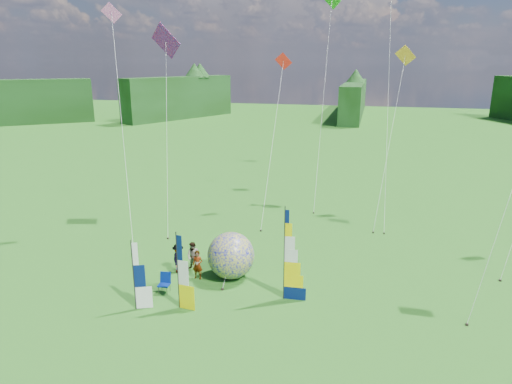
% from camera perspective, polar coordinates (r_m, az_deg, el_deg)
% --- Properties ---
extents(ground, '(220.00, 220.00, 0.00)m').
position_cam_1_polar(ground, '(21.11, -0.07, -17.73)').
color(ground, '#366D2D').
rests_on(ground, ground).
extents(treeline_ring, '(210.00, 210.00, 8.00)m').
position_cam_1_polar(treeline_ring, '(19.17, -0.07, -7.75)').
color(treeline_ring, '#1D4E20').
rests_on(treeline_ring, ground).
extents(feather_banner_main, '(1.30, 0.17, 4.80)m').
position_cam_1_polar(feather_banner_main, '(23.00, 3.55, -7.92)').
color(feather_banner_main, '#07164F').
rests_on(feather_banner_main, ground).
extents(side_banner_left, '(1.07, 0.21, 3.86)m').
position_cam_1_polar(side_banner_left, '(22.66, -9.74, -9.84)').
color(side_banner_left, '#FAE000').
rests_on(side_banner_left, ground).
extents(side_banner_far, '(0.99, 0.48, 3.50)m').
position_cam_1_polar(side_banner_far, '(23.10, -15.05, -10.17)').
color(side_banner_far, white).
rests_on(side_banner_far, ground).
extents(bol_inflatable, '(2.77, 2.77, 2.63)m').
position_cam_1_polar(bol_inflatable, '(25.65, -3.16, -7.93)').
color(bol_inflatable, '#000496').
rests_on(bol_inflatable, ground).
extents(spectator_a, '(0.61, 0.41, 1.64)m').
position_cam_1_polar(spectator_a, '(25.88, -7.31, -9.02)').
color(spectator_a, '#66594C').
rests_on(spectator_a, ground).
extents(spectator_b, '(0.87, 0.50, 1.71)m').
position_cam_1_polar(spectator_b, '(26.88, -7.83, -7.97)').
color(spectator_b, '#66594C').
rests_on(spectator_b, ground).
extents(spectator_c, '(0.55, 1.16, 1.74)m').
position_cam_1_polar(spectator_c, '(26.74, -9.69, -8.17)').
color(spectator_c, '#66594C').
rests_on(spectator_c, ground).
extents(spectator_d, '(0.95, 0.99, 1.67)m').
position_cam_1_polar(spectator_d, '(27.61, -1.76, -7.20)').
color(spectator_d, '#66594C').
rests_on(spectator_d, ground).
extents(camp_chair, '(0.67, 0.67, 1.07)m').
position_cam_1_polar(camp_chair, '(24.80, -11.42, -11.13)').
color(camp_chair, navy).
rests_on(camp_chair, ground).
extents(kite_whale, '(7.57, 13.82, 21.08)m').
position_cam_1_polar(kite_whale, '(36.87, 16.32, 13.60)').
color(kite_whale, black).
rests_on(kite_whale, ground).
extents(kite_rainbow_delta, '(9.14, 11.91, 15.37)m').
position_cam_1_polar(kite_rainbow_delta, '(33.25, -11.19, 8.77)').
color(kite_rainbow_delta, red).
rests_on(kite_rainbow_delta, ground).
extents(small_kite_red, '(4.66, 9.12, 12.82)m').
position_cam_1_polar(small_kite_red, '(34.19, 2.10, 7.10)').
color(small_kite_red, red).
rests_on(small_kite_red, ground).
extents(small_kite_orange, '(4.55, 9.84, 13.45)m').
position_cam_1_polar(small_kite_orange, '(35.25, 16.48, 7.25)').
color(small_kite_orange, '#FFA125').
rests_on(small_kite_orange, ground).
extents(small_kite_pink, '(8.69, 10.06, 15.83)m').
position_cam_1_polar(small_kite_pink, '(29.61, -16.40, 8.01)').
color(small_kite_pink, pink).
rests_on(small_kite_pink, ground).
extents(small_kite_green, '(6.41, 14.37, 18.62)m').
position_cam_1_polar(small_kite_green, '(40.47, 8.47, 12.47)').
color(small_kite_green, green).
rests_on(small_kite_green, ground).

